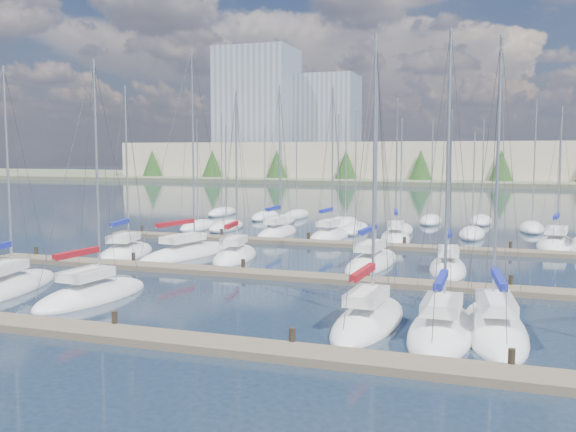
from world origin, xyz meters
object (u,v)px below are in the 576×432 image
(sailboat_n, at_px, (277,233))
(sailboat_i, at_px, (187,253))
(sailboat_k, at_px, (372,262))
(sailboat_d, at_px, (369,320))
(sailboat_q, at_px, (556,244))
(sailboat_f, at_px, (494,328))
(sailboat_l, at_px, (448,268))
(sailboat_p, at_px, (395,238))
(sailboat_c, at_px, (92,295))
(sailboat_h, at_px, (126,253))
(sailboat_j, at_px, (235,256))
(sailboat_e, at_px, (442,330))
(sailboat_o, at_px, (330,236))
(sailboat_b, at_px, (5,288))

(sailboat_n, bearing_deg, sailboat_i, -98.64)
(sailboat_k, relative_size, sailboat_d, 1.06)
(sailboat_q, height_order, sailboat_f, sailboat_f)
(sailboat_f, height_order, sailboat_d, sailboat_d)
(sailboat_l, xyz_separation_m, sailboat_f, (3.12, -13.64, -0.00))
(sailboat_p, distance_m, sailboat_c, 29.48)
(sailboat_p, relative_size, sailboat_k, 0.91)
(sailboat_p, xyz_separation_m, sailboat_i, (-13.06, -13.31, 0.00))
(sailboat_n, distance_m, sailboat_l, 21.15)
(sailboat_l, xyz_separation_m, sailboat_h, (-23.07, -1.26, -0.00))
(sailboat_l, xyz_separation_m, sailboat_c, (-16.85, -13.90, -0.00))
(sailboat_q, xyz_separation_m, sailboat_j, (-22.13, -13.92, 0.01))
(sailboat_e, height_order, sailboat_c, sailboat_e)
(sailboat_d, bearing_deg, sailboat_n, 120.12)
(sailboat_p, xyz_separation_m, sailboat_f, (8.72, -26.99, -0.01))
(sailboat_o, distance_m, sailboat_i, 14.81)
(sailboat_b, relative_size, sailboat_d, 0.97)
(sailboat_o, distance_m, sailboat_l, 17.21)
(sailboat_n, xyz_separation_m, sailboat_h, (-6.61, -14.55, -0.02))
(sailboat_o, bearing_deg, sailboat_e, -61.81)
(sailboat_q, relative_size, sailboat_c, 0.92)
(sailboat_l, height_order, sailboat_d, sailboat_d)
(sailboat_b, bearing_deg, sailboat_o, 56.82)
(sailboat_b, bearing_deg, sailboat_d, -11.28)
(sailboat_j, xyz_separation_m, sailboat_d, (12.67, -14.18, 0.00))
(sailboat_j, relative_size, sailboat_k, 0.89)
(sailboat_o, relative_size, sailboat_j, 1.11)
(sailboat_d, bearing_deg, sailboat_q, 74.01)
(sailboat_i, height_order, sailboat_d, sailboat_i)
(sailboat_i, relative_size, sailboat_f, 1.20)
(sailboat_n, height_order, sailboat_b, sailboat_n)
(sailboat_j, distance_m, sailboat_i, 3.82)
(sailboat_f, height_order, sailboat_c, sailboat_f)
(sailboat_j, bearing_deg, sailboat_h, 179.53)
(sailboat_e, distance_m, sailboat_d, 3.28)
(sailboat_e, height_order, sailboat_n, sailboat_n)
(sailboat_p, height_order, sailboat_q, sailboat_p)
(sailboat_p, xyz_separation_m, sailboat_n, (-10.86, -0.06, 0.01))
(sailboat_e, relative_size, sailboat_k, 0.94)
(sailboat_i, xyz_separation_m, sailboat_c, (1.82, -13.94, -0.01))
(sailboat_p, distance_m, sailboat_f, 28.36)
(sailboat_p, height_order, sailboat_j, sailboat_p)
(sailboat_o, distance_m, sailboat_d, 28.60)
(sailboat_k, distance_m, sailboat_b, 22.74)
(sailboat_q, height_order, sailboat_e, sailboat_e)
(sailboat_h, height_order, sailboat_b, sailboat_h)
(sailboat_o, xyz_separation_m, sailboat_f, (14.49, -26.57, -0.01))
(sailboat_o, xyz_separation_m, sailboat_i, (-7.30, -12.89, -0.00))
(sailboat_q, xyz_separation_m, sailboat_n, (-23.74, -0.65, 0.03))
(sailboat_c, bearing_deg, sailboat_j, 87.79)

